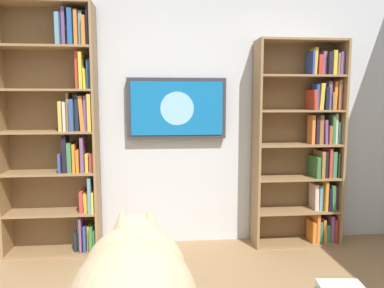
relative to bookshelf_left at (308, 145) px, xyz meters
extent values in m
cube|color=silver|center=(1.26, -0.17, 0.38)|extent=(4.52, 0.06, 2.70)
cube|color=#937047|center=(-0.30, 0.02, 0.01)|extent=(0.02, 0.28, 1.96)
cube|color=#937047|center=(0.51, 0.02, 0.01)|extent=(0.02, 0.28, 1.96)
cube|color=brown|center=(0.11, -0.12, 0.01)|extent=(0.84, 0.01, 1.96)
cube|color=#937047|center=(0.11, 0.02, -0.96)|extent=(0.79, 0.27, 0.02)
cube|color=#937047|center=(0.11, 0.02, -0.64)|extent=(0.79, 0.27, 0.02)
cube|color=#937047|center=(0.11, 0.02, -0.31)|extent=(0.79, 0.27, 0.02)
cube|color=#937047|center=(0.11, 0.02, 0.01)|extent=(0.79, 0.27, 0.02)
cube|color=#937047|center=(0.11, 0.02, 0.33)|extent=(0.79, 0.27, 0.02)
cube|color=#937047|center=(0.11, 0.02, 0.66)|extent=(0.79, 0.27, 0.02)
cube|color=#937047|center=(0.11, 0.02, 0.98)|extent=(0.79, 0.27, 0.02)
cube|color=#B43327|center=(-0.27, 0.02, -0.83)|extent=(0.02, 0.23, 0.24)
cube|color=#854F81|center=(-0.24, 0.02, -0.82)|extent=(0.03, 0.17, 0.26)
cube|color=#348153|center=(-0.20, 0.02, -0.86)|extent=(0.04, 0.17, 0.18)
cube|color=orange|center=(-0.17, 0.02, -0.84)|extent=(0.04, 0.18, 0.23)
cube|color=#34744E|center=(-0.13, 0.03, -0.85)|extent=(0.04, 0.16, 0.21)
cube|color=orange|center=(-0.09, 0.01, -0.81)|extent=(0.03, 0.22, 0.29)
cube|color=orange|center=(-0.06, 0.03, -0.85)|extent=(0.04, 0.17, 0.21)
cube|color=#7B4F80|center=(-0.26, 0.01, -0.51)|extent=(0.03, 0.14, 0.23)
cube|color=#377340|center=(-0.23, 0.03, -0.50)|extent=(0.04, 0.20, 0.25)
cube|color=black|center=(-0.19, 0.03, -0.51)|extent=(0.02, 0.22, 0.23)
cube|color=orange|center=(-0.16, 0.03, -0.48)|extent=(0.03, 0.19, 0.29)
cube|color=#5C9AAD|center=(-0.12, 0.01, -0.51)|extent=(0.03, 0.16, 0.24)
cube|color=beige|center=(-0.08, 0.01, -0.50)|extent=(0.04, 0.16, 0.25)
cube|color=black|center=(-0.27, 0.03, -0.19)|extent=(0.02, 0.18, 0.23)
cube|color=#3D7E52|center=(-0.23, 0.04, -0.18)|extent=(0.04, 0.15, 0.25)
cube|color=#BC3D34|center=(-0.19, 0.03, -0.16)|extent=(0.03, 0.20, 0.28)
cube|color=black|center=(-0.14, 0.03, -0.18)|extent=(0.04, 0.17, 0.25)
cube|color=olive|center=(-0.11, 0.03, -0.18)|extent=(0.03, 0.22, 0.26)
cube|color=#3C6F3C|center=(-0.06, 0.03, -0.20)|extent=(0.04, 0.23, 0.20)
cube|color=#5B9BA1|center=(-0.27, 0.03, 0.12)|extent=(0.02, 0.13, 0.21)
cube|color=beige|center=(-0.24, 0.03, 0.16)|extent=(0.02, 0.14, 0.29)
cube|color=#3C7C3C|center=(-0.21, 0.01, 0.16)|extent=(0.03, 0.22, 0.27)
cube|color=#97603C|center=(-0.17, 0.03, 0.11)|extent=(0.03, 0.19, 0.17)
cube|color=#7E408A|center=(-0.14, 0.03, 0.13)|extent=(0.03, 0.16, 0.23)
cube|color=#9A6536|center=(-0.10, 0.02, 0.16)|extent=(0.04, 0.15, 0.27)
cube|color=black|center=(-0.05, 0.03, 0.15)|extent=(0.03, 0.15, 0.27)
cube|color=orange|center=(-0.01, 0.04, 0.16)|extent=(0.03, 0.12, 0.27)
cube|color=#986346|center=(-0.26, 0.01, 0.48)|extent=(0.03, 0.17, 0.28)
cube|color=orange|center=(-0.22, 0.02, 0.47)|extent=(0.04, 0.13, 0.26)
cube|color=#9A6B3C|center=(-0.19, 0.03, 0.42)|extent=(0.03, 0.18, 0.16)
cube|color=slate|center=(-0.16, 0.02, 0.47)|extent=(0.03, 0.17, 0.26)
cube|color=black|center=(-0.12, 0.04, 0.45)|extent=(0.03, 0.19, 0.21)
cube|color=gold|center=(-0.08, 0.02, 0.47)|extent=(0.05, 0.18, 0.25)
cube|color=#284C9E|center=(-0.04, 0.04, 0.46)|extent=(0.03, 0.13, 0.24)
cube|color=#BC3B29|center=(-0.01, 0.03, 0.44)|extent=(0.04, 0.22, 0.19)
cube|color=#74508C|center=(-0.26, 0.04, 0.77)|extent=(0.03, 0.14, 0.21)
cube|color=#9B694D|center=(-0.23, 0.03, 0.77)|extent=(0.02, 0.16, 0.20)
cube|color=gold|center=(-0.19, 0.02, 0.78)|extent=(0.04, 0.17, 0.22)
cube|color=black|center=(-0.14, 0.03, 0.77)|extent=(0.04, 0.19, 0.21)
cube|color=#845788|center=(-0.10, 0.02, 0.78)|extent=(0.03, 0.14, 0.22)
cube|color=#BA3729|center=(-0.06, 0.01, 0.76)|extent=(0.04, 0.19, 0.18)
cube|color=gold|center=(-0.02, 0.02, 0.79)|extent=(0.04, 0.14, 0.25)
cube|color=#30479E|center=(0.02, 0.03, 0.78)|extent=(0.02, 0.17, 0.22)
cube|color=#937047|center=(2.00, 0.02, 0.15)|extent=(0.02, 0.28, 2.24)
cube|color=#937047|center=(2.83, 0.02, 0.15)|extent=(0.02, 0.28, 2.24)
cube|color=brown|center=(2.41, -0.12, 0.15)|extent=(0.85, 0.01, 2.24)
cube|color=#937047|center=(2.41, 0.02, -0.96)|extent=(0.80, 0.27, 0.02)
cube|color=#937047|center=(2.41, 0.02, -0.59)|extent=(0.80, 0.27, 0.02)
cube|color=#937047|center=(2.41, 0.02, -0.22)|extent=(0.80, 0.27, 0.02)
cube|color=#937047|center=(2.41, 0.02, 0.15)|extent=(0.80, 0.27, 0.02)
cube|color=#937047|center=(2.41, 0.02, 0.52)|extent=(0.80, 0.27, 0.02)
cube|color=#937047|center=(2.41, 0.02, 0.89)|extent=(0.80, 0.27, 0.02)
cube|color=#937047|center=(2.41, 0.02, 1.26)|extent=(0.80, 0.27, 0.02)
cube|color=#438444|center=(2.03, 0.02, -0.85)|extent=(0.02, 0.18, 0.20)
cube|color=#3D7C3F|center=(2.06, 0.03, -0.84)|extent=(0.03, 0.19, 0.23)
cube|color=gold|center=(2.09, 0.01, -0.84)|extent=(0.02, 0.14, 0.23)
cube|color=#394387|center=(2.12, 0.02, -0.83)|extent=(0.02, 0.20, 0.24)
cube|color=#834878|center=(2.15, 0.03, -0.79)|extent=(0.02, 0.21, 0.32)
cube|color=#397B4A|center=(2.18, 0.01, -0.79)|extent=(0.02, 0.13, 0.32)
cube|color=#19262D|center=(2.20, 0.01, -0.86)|extent=(0.02, 0.17, 0.18)
cube|color=yellow|center=(2.03, 0.03, -0.49)|extent=(0.02, 0.23, 0.19)
cube|color=#5C92A4|center=(2.06, 0.04, -0.42)|extent=(0.03, 0.19, 0.32)
cube|color=gold|center=(2.10, 0.02, -0.50)|extent=(0.04, 0.14, 0.17)
cube|color=#C43B38|center=(2.14, 0.01, -0.48)|extent=(0.03, 0.21, 0.19)
cube|color=#B03D3A|center=(2.04, 0.04, -0.13)|extent=(0.04, 0.13, 0.17)
cube|color=gold|center=(2.08, 0.03, -0.13)|extent=(0.03, 0.13, 0.16)
cube|color=#785082|center=(2.12, 0.02, -0.05)|extent=(0.03, 0.21, 0.32)
cube|color=orange|center=(2.15, 0.03, -0.11)|extent=(0.03, 0.22, 0.20)
cube|color=orange|center=(2.19, 0.02, -0.08)|extent=(0.02, 0.19, 0.25)
cube|color=#3E7D48|center=(2.23, 0.02, -0.08)|extent=(0.04, 0.19, 0.27)
cube|color=black|center=(2.27, 0.03, -0.05)|extent=(0.04, 0.16, 0.33)
cube|color=#374C8B|center=(2.31, 0.03, -0.12)|extent=(0.02, 0.22, 0.17)
cube|color=gold|center=(2.04, 0.03, 0.32)|extent=(0.03, 0.23, 0.32)
cube|color=#72518F|center=(2.07, 0.03, 0.32)|extent=(0.04, 0.13, 0.31)
cube|color=orange|center=(2.11, 0.03, 0.32)|extent=(0.05, 0.16, 0.31)
cube|color=#19242F|center=(2.15, 0.01, 0.32)|extent=(0.03, 0.17, 0.32)
cube|color=#2F4F8F|center=(2.19, 0.02, 0.30)|extent=(0.04, 0.23, 0.28)
cube|color=#A0743C|center=(2.23, 0.01, 0.33)|extent=(0.02, 0.18, 0.34)
cube|color=beige|center=(2.25, 0.03, 0.29)|extent=(0.02, 0.21, 0.26)
cube|color=gold|center=(2.29, 0.03, 0.29)|extent=(0.03, 0.19, 0.26)
cube|color=#27498D|center=(2.04, 0.01, 0.66)|extent=(0.04, 0.12, 0.26)
cube|color=yellow|center=(2.08, 0.03, 0.62)|extent=(0.02, 0.15, 0.17)
cube|color=gold|center=(2.10, 0.02, 0.69)|extent=(0.03, 0.24, 0.31)
cube|color=#C33F31|center=(2.14, 0.02, 0.69)|extent=(0.03, 0.13, 0.33)
cube|color=black|center=(2.03, 0.03, 1.07)|extent=(0.02, 0.17, 0.33)
cube|color=orange|center=(2.06, 0.03, 1.02)|extent=(0.03, 0.23, 0.25)
cube|color=#6692A5|center=(2.10, 0.02, 1.05)|extent=(0.03, 0.16, 0.29)
cube|color=orange|center=(2.13, 0.04, 1.05)|extent=(0.03, 0.14, 0.30)
cube|color=#245597|center=(2.18, 0.03, 1.05)|extent=(0.04, 0.21, 0.30)
cube|color=black|center=(2.21, 0.02, 0.99)|extent=(0.02, 0.13, 0.17)
cube|color=#7D4B82|center=(2.24, 0.02, 1.06)|extent=(0.03, 0.16, 0.32)
cube|color=#5C91AC|center=(2.28, 0.03, 1.04)|extent=(0.04, 0.23, 0.27)
cube|color=#333338|center=(1.25, -0.09, 0.36)|extent=(0.93, 0.06, 0.57)
cube|color=#146BB2|center=(1.25, -0.06, 0.36)|extent=(0.86, 0.01, 0.50)
cylinder|color=#8CCCEA|center=(1.25, -0.05, 0.36)|extent=(0.31, 0.00, 0.31)
ellipsoid|color=#D1B284|center=(1.52, 2.48, -0.03)|extent=(0.28, 0.30, 0.25)
sphere|color=#D1B284|center=(1.52, 2.41, 0.04)|extent=(0.14, 0.14, 0.14)
cone|color=#D1B284|center=(1.48, 2.41, 0.09)|extent=(0.06, 0.06, 0.08)
cone|color=#D1B284|center=(1.55, 2.41, 0.09)|extent=(0.06, 0.06, 0.08)
cone|color=beige|center=(1.48, 2.42, 0.09)|extent=(0.04, 0.04, 0.05)
cone|color=beige|center=(1.55, 2.42, 0.09)|extent=(0.04, 0.04, 0.05)
camera|label=1|loc=(1.45, 3.44, 0.43)|focal=34.80mm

